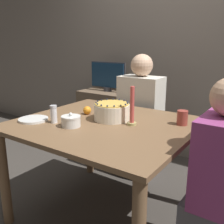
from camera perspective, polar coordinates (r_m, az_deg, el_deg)
name	(u,v)px	position (r m, az deg, el deg)	size (l,w,h in m)	color
ground_plane	(106,214)	(2.19, -1.38, -21.33)	(12.00, 12.00, 0.00)	#3D3833
wall_behind	(181,42)	(3.01, 14.79, 14.57)	(8.00, 0.05, 2.60)	slate
dining_table	(105,138)	(1.88, -1.51, -5.59)	(1.21, 1.08, 0.75)	brown
cake	(112,111)	(1.90, 0.00, 0.11)	(0.26, 0.26, 0.14)	#EFE5CC
sugar_bowl	(71,121)	(1.77, -8.92, -1.97)	(0.13, 0.13, 0.10)	silver
sugar_shaker	(54,114)	(1.87, -12.58, -0.43)	(0.05, 0.05, 0.13)	white
plate_stack	(33,119)	(1.97, -16.74, -1.56)	(0.21, 0.21, 0.02)	silver
candle	(132,110)	(1.76, 4.39, 0.50)	(0.06, 0.06, 0.27)	tan
cup	(182,118)	(1.84, 15.05, -1.21)	(0.07, 0.07, 0.10)	#993D33
orange_fruit_0	(87,110)	(2.06, -5.42, 0.38)	(0.06, 0.06, 0.06)	orange
person_man_blue_shirt	(140,124)	(2.57, 6.14, -2.70)	(0.40, 0.34, 1.19)	#595960
person_woman_floral	(219,194)	(1.61, 22.24, -16.25)	(0.34, 0.40, 1.13)	#595960
side_cabinet	(108,119)	(3.28, -0.93, -1.62)	(0.64, 0.44, 0.72)	brown
tv_monitor	(108,76)	(3.17, -0.94, 7.83)	(0.48, 0.10, 0.35)	#2D2D33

